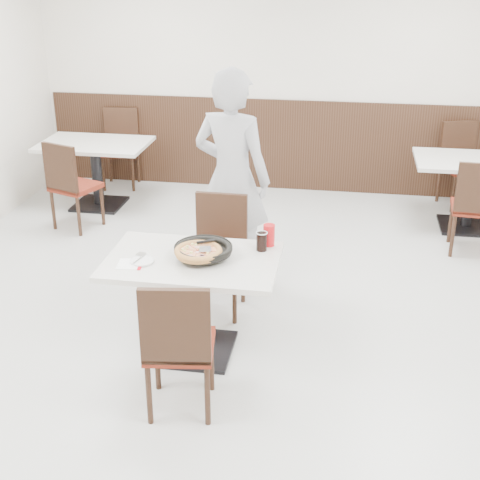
% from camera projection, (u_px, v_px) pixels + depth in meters
% --- Properties ---
extents(floor, '(7.00, 7.00, 0.00)m').
position_uv_depth(floor, '(240.00, 332.00, 5.17)').
color(floor, '#ADACA8').
rests_on(floor, ground).
extents(wall_back, '(6.00, 0.04, 2.80)m').
position_uv_depth(wall_back, '(289.00, 74.00, 7.79)').
color(wall_back, beige).
rests_on(wall_back, floor).
extents(wainscot_back, '(5.90, 0.03, 1.10)m').
position_uv_depth(wainscot_back, '(287.00, 145.00, 8.11)').
color(wainscot_back, black).
rests_on(wainscot_back, floor).
extents(main_table, '(1.20, 0.81, 0.75)m').
position_uv_depth(main_table, '(194.00, 306.00, 4.79)').
color(main_table, beige).
rests_on(main_table, floor).
extents(chair_near, '(0.47, 0.47, 0.95)m').
position_uv_depth(chair_near, '(180.00, 343.00, 4.16)').
color(chair_near, black).
rests_on(chair_near, floor).
extents(chair_far, '(0.43, 0.43, 0.95)m').
position_uv_depth(chair_far, '(217.00, 257.00, 5.32)').
color(chair_far, black).
rests_on(chair_far, floor).
extents(trivet, '(0.11, 0.11, 0.04)m').
position_uv_depth(trivet, '(202.00, 258.00, 4.61)').
color(trivet, black).
rests_on(trivet, main_table).
extents(pizza_pan, '(0.39, 0.39, 0.01)m').
position_uv_depth(pizza_pan, '(203.00, 252.00, 4.65)').
color(pizza_pan, black).
rests_on(pizza_pan, trivet).
extents(pizza, '(0.31, 0.31, 0.02)m').
position_uv_depth(pizza, '(198.00, 253.00, 4.58)').
color(pizza, '#B77E3E').
rests_on(pizza, pizza_pan).
extents(pizza_server, '(0.09, 0.11, 0.00)m').
position_uv_depth(pizza_server, '(205.00, 249.00, 4.57)').
color(pizza_server, silver).
rests_on(pizza_server, pizza).
extents(napkin, '(0.19, 0.19, 0.00)m').
position_uv_depth(napkin, '(130.00, 264.00, 4.56)').
color(napkin, white).
rests_on(napkin, main_table).
extents(side_plate, '(0.16, 0.16, 0.01)m').
position_uv_depth(side_plate, '(142.00, 261.00, 4.59)').
color(side_plate, white).
rests_on(side_plate, napkin).
extents(fork, '(0.05, 0.17, 0.00)m').
position_uv_depth(fork, '(140.00, 259.00, 4.60)').
color(fork, silver).
rests_on(fork, side_plate).
extents(cola_glass, '(0.08, 0.08, 0.13)m').
position_uv_depth(cola_glass, '(262.00, 242.00, 4.75)').
color(cola_glass, black).
rests_on(cola_glass, main_table).
extents(red_cup, '(0.08, 0.08, 0.16)m').
position_uv_depth(red_cup, '(269.00, 235.00, 4.83)').
color(red_cup, red).
rests_on(red_cup, main_table).
extents(diner_person, '(0.78, 0.61, 1.88)m').
position_uv_depth(diner_person, '(232.00, 179.00, 5.67)').
color(diner_person, silver).
rests_on(diner_person, floor).
extents(bg_table_left, '(1.26, 0.89, 0.75)m').
position_uv_depth(bg_table_left, '(97.00, 174.00, 7.62)').
color(bg_table_left, beige).
rests_on(bg_table_left, floor).
extents(bg_chair_left_near, '(0.54, 0.54, 0.95)m').
position_uv_depth(bg_chair_left_near, '(76.00, 185.00, 6.98)').
color(bg_chair_left_near, black).
rests_on(bg_chair_left_near, floor).
extents(bg_chair_left_far, '(0.47, 0.47, 0.95)m').
position_uv_depth(bg_chair_left_far, '(120.00, 149.00, 8.21)').
color(bg_chair_left_far, black).
rests_on(bg_chair_left_far, floor).
extents(bg_table_right, '(1.29, 0.94, 0.75)m').
position_uv_depth(bg_table_right, '(470.00, 194.00, 7.00)').
color(bg_table_right, beige).
rests_on(bg_table_right, floor).
extents(bg_chair_right_near, '(0.45, 0.45, 0.95)m').
position_uv_depth(bg_chair_right_near, '(475.00, 206.00, 6.40)').
color(bg_chair_right_near, black).
rests_on(bg_chair_right_near, floor).
extents(bg_chair_right_far, '(0.54, 0.54, 0.95)m').
position_uv_depth(bg_chair_right_far, '(463.00, 166.00, 7.57)').
color(bg_chair_right_far, black).
rests_on(bg_chair_right_far, floor).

